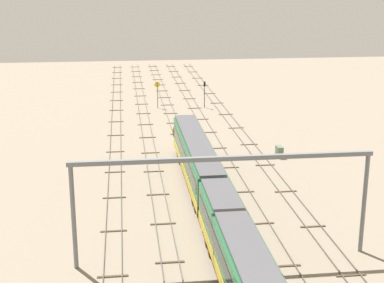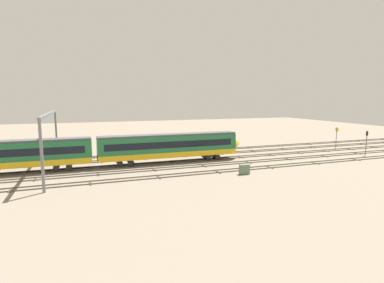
{
  "view_description": "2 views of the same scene",
  "coord_description": "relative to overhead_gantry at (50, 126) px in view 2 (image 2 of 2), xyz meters",
  "views": [
    {
      "loc": [
        -60.92,
        7.91,
        22.26
      ],
      "look_at": [
        3.58,
        0.02,
        3.66
      ],
      "focal_mm": 53.71,
      "sensor_mm": 36.0,
      "label": 1
    },
    {
      "loc": [
        -14.42,
        -50.19,
        10.98
      ],
      "look_at": [
        3.47,
        -1.02,
        3.61
      ],
      "focal_mm": 28.61,
      "sensor_mm": 36.0,
      "label": 2
    }
  ],
  "objects": [
    {
      "name": "signal_light_trackside_departure",
      "position": [
        56.68,
        -6.64,
        -3.86
      ],
      "size": [
        0.31,
        0.32,
        4.7
      ],
      "color": "#4C4C51",
      "rests_on": "ground"
    },
    {
      "name": "track_far_background",
      "position": [
        18.9,
        8.92,
        -6.86
      ],
      "size": [
        182.54,
        2.4,
        0.16
      ],
      "color": "#59544C",
      "rests_on": "ground"
    },
    {
      "name": "speed_sign_near_foreground",
      "position": [
        57.43,
        1.62,
        -3.83
      ],
      "size": [
        0.14,
        0.97,
        4.68
      ],
      "color": "#4C4C51",
      "rests_on": "ground"
    },
    {
      "name": "track_second_far",
      "position": [
        18.9,
        4.33,
        -6.86
      ],
      "size": [
        182.54,
        2.4,
        0.16
      ],
      "color": "#59544C",
      "rests_on": "ground"
    },
    {
      "name": "relay_cabinet",
      "position": [
        26.61,
        -12.06,
        -6.21
      ],
      "size": [
        1.48,
        0.72,
        1.44
      ],
      "color": "#597259",
      "rests_on": "ground"
    },
    {
      "name": "ground_plane",
      "position": [
        18.9,
        -0.26,
        -6.93
      ],
      "size": [
        198.54,
        198.54,
        0.0
      ],
      "primitive_type": "plane",
      "color": "gray"
    },
    {
      "name": "overhead_gantry",
      "position": [
        0.0,
        0.0,
        0.0
      ],
      "size": [
        0.4,
        24.19,
        8.85
      ],
      "color": "slate",
      "rests_on": "ground"
    },
    {
      "name": "track_with_train",
      "position": [
        18.9,
        -0.26,
        -6.86
      ],
      "size": [
        182.54,
        2.4,
        0.16
      ],
      "color": "#59544C",
      "rests_on": "ground"
    },
    {
      "name": "track_near_foreground",
      "position": [
        18.9,
        -9.44,
        -6.86
      ],
      "size": [
        182.54,
        2.4,
        0.16
      ],
      "color": "#59544C",
      "rests_on": "ground"
    },
    {
      "name": "track_second_near",
      "position": [
        18.9,
        -4.85,
        -6.86
      ],
      "size": [
        182.54,
        2.4,
        0.16
      ],
      "color": "#59544C",
      "rests_on": "ground"
    }
  ]
}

